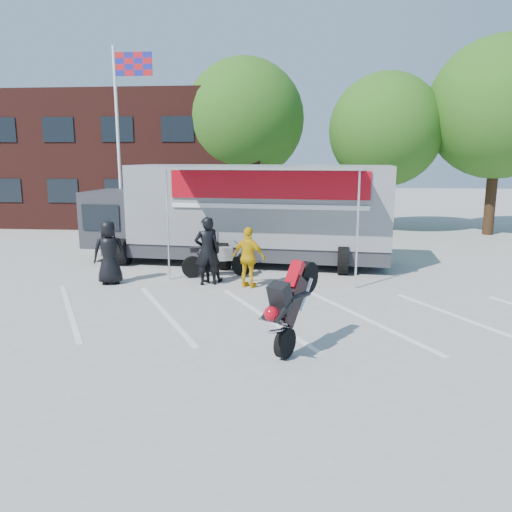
% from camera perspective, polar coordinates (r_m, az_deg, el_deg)
% --- Properties ---
extents(ground, '(100.00, 100.00, 0.00)m').
position_cam_1_polar(ground, '(11.00, -0.57, -8.46)').
color(ground, '#A7A7A2').
rests_on(ground, ground).
extents(parking_bay_lines, '(18.09, 13.33, 0.01)m').
position_cam_1_polar(parking_bay_lines, '(11.94, -0.07, -6.81)').
color(parking_bay_lines, white).
rests_on(parking_bay_lines, ground).
extents(office_building, '(18.00, 8.00, 7.00)m').
position_cam_1_polar(office_building, '(30.39, -16.29, 10.50)').
color(office_building, '#461C16').
rests_on(office_building, ground).
extents(flagpole, '(1.61, 0.12, 8.00)m').
position_cam_1_polar(flagpole, '(21.61, -14.93, 14.52)').
color(flagpole, white).
rests_on(flagpole, ground).
extents(tree_left, '(6.12, 6.12, 8.64)m').
position_cam_1_polar(tree_left, '(26.54, -1.35, 15.35)').
color(tree_left, '#382314').
rests_on(tree_left, ground).
extents(tree_mid, '(5.44, 5.44, 7.68)m').
position_cam_1_polar(tree_mid, '(25.63, 14.59, 13.74)').
color(tree_mid, '#382314').
rests_on(tree_mid, ground).
extents(tree_right, '(6.46, 6.46, 9.12)m').
position_cam_1_polar(tree_right, '(26.44, 26.01, 14.93)').
color(tree_right, '#382314').
rests_on(tree_right, ground).
extents(transporter_truck, '(11.19, 6.16, 3.42)m').
position_cam_1_polar(transporter_truck, '(17.65, -1.23, -0.83)').
color(transporter_truck, gray).
rests_on(transporter_truck, ground).
extents(parked_motorcycle, '(2.40, 1.40, 1.20)m').
position_cam_1_polar(parked_motorcycle, '(15.79, -4.41, -2.33)').
color(parked_motorcycle, '#A9A9AE').
rests_on(parked_motorcycle, ground).
extents(stunt_bike_rider, '(1.48, 1.82, 1.94)m').
position_cam_1_polar(stunt_bike_rider, '(10.09, 5.24, -10.40)').
color(stunt_bike_rider, black).
rests_on(stunt_bike_rider, ground).
extents(spectator_leather_a, '(1.08, 0.88, 1.90)m').
position_cam_1_polar(spectator_leather_a, '(15.28, -16.43, 0.41)').
color(spectator_leather_a, black).
rests_on(spectator_leather_a, ground).
extents(spectator_leather_b, '(0.85, 0.69, 2.01)m').
position_cam_1_polar(spectator_leather_b, '(14.62, -5.61, 0.58)').
color(spectator_leather_b, black).
rests_on(spectator_leather_b, ground).
extents(spectator_leather_c, '(0.91, 0.78, 1.62)m').
position_cam_1_polar(spectator_leather_c, '(15.01, -5.34, 0.10)').
color(spectator_leather_c, black).
rests_on(spectator_leather_c, ground).
extents(spectator_hivis, '(1.12, 0.78, 1.76)m').
position_cam_1_polar(spectator_hivis, '(14.26, -0.84, -0.17)').
color(spectator_hivis, '#E9B40C').
rests_on(spectator_hivis, ground).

